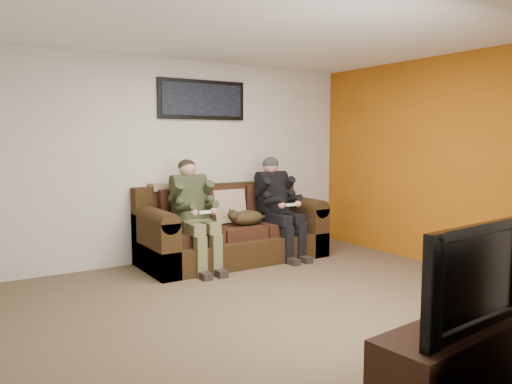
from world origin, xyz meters
TOP-DOWN VIEW (x-y plane):
  - floor at (0.00, 0.00)m, footprint 5.00×5.00m
  - ceiling at (0.00, 0.00)m, footprint 5.00×5.00m
  - wall_back at (0.00, 2.25)m, footprint 5.00×0.00m
  - wall_right at (2.50, 0.00)m, footprint 0.00×4.50m
  - accent_wall_right at (2.49, 0.00)m, footprint 0.00×4.50m
  - sofa at (0.44, 1.84)m, footprint 2.39×1.03m
  - throw_pillow at (0.44, 1.88)m, footprint 0.46×0.22m
  - throw_blanket at (-0.28, 2.14)m, footprint 0.49×0.24m
  - person_left at (-0.17, 1.63)m, footprint 0.51×0.87m
  - person_right at (1.06, 1.63)m, footprint 0.51×0.86m
  - cat at (0.54, 1.60)m, footprint 0.66×0.26m
  - framed_poster at (0.24, 2.22)m, footprint 1.25×0.05m
  - tv_stand at (-0.03, -1.95)m, footprint 1.37×0.56m
  - television at (-0.03, -1.95)m, footprint 1.16×0.26m

SIDE VIEW (x-z plane):
  - floor at x=0.00m, z-range 0.00..0.00m
  - tv_stand at x=-0.03m, z-range 0.00..0.42m
  - sofa at x=0.44m, z-range -0.12..0.86m
  - cat at x=0.54m, z-range 0.46..0.70m
  - throw_pillow at x=0.44m, z-range 0.47..0.92m
  - television at x=-0.03m, z-range 0.42..1.08m
  - person_left at x=-0.17m, z-range 0.09..1.43m
  - person_right at x=1.06m, z-range 0.09..1.44m
  - throw_blanket at x=-0.28m, z-range 0.94..1.02m
  - wall_back at x=0.00m, z-range -1.20..3.80m
  - wall_right at x=2.50m, z-range -0.95..3.55m
  - accent_wall_right at x=2.49m, z-range -0.95..3.55m
  - framed_poster at x=0.24m, z-range 1.84..2.36m
  - ceiling at x=0.00m, z-range 2.60..2.60m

